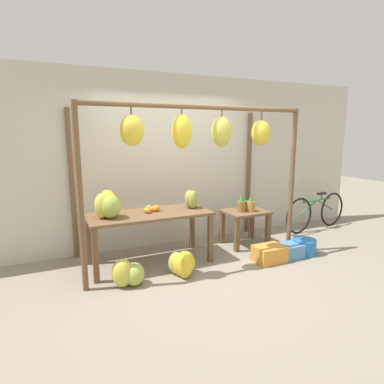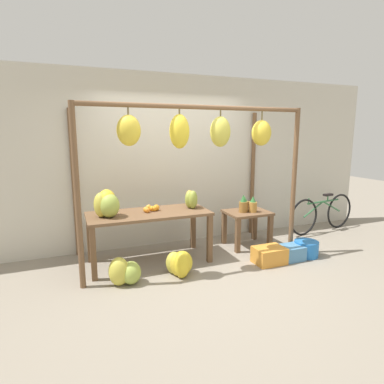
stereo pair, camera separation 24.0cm
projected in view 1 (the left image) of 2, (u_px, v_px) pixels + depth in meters
name	position (u px, v px, depth m)	size (l,w,h in m)	color
ground_plane	(207.00, 273.00, 4.32)	(20.00, 20.00, 0.00)	gray
shop_wall_back	(169.00, 161.00, 5.34)	(8.00, 0.08, 2.80)	beige
stall_awning	(196.00, 146.00, 4.32)	(3.16, 1.31, 2.21)	brown
display_table_main	(150.00, 220.00, 4.55)	(1.72, 0.74, 0.75)	brown
display_table_side	(245.00, 219.00, 5.35)	(0.70, 0.56, 0.59)	brown
banana_pile_on_table	(108.00, 205.00, 4.24)	(0.36, 0.40, 0.37)	yellow
orange_pile	(152.00, 209.00, 4.59)	(0.25, 0.23, 0.09)	orange
pineapple_cluster	(245.00, 204.00, 5.27)	(0.29, 0.22, 0.29)	olive
banana_pile_ground_left	(128.00, 273.00, 3.93)	(0.45, 0.34, 0.36)	#9EB247
banana_pile_ground_right	(182.00, 264.00, 4.22)	(0.41, 0.42, 0.36)	yellow
fruit_crate_white	(269.00, 254.00, 4.69)	(0.44, 0.33, 0.24)	orange
blue_bucket	(304.00, 246.00, 4.99)	(0.36, 0.36, 0.23)	blue
parked_bicycle	(316.00, 212.00, 6.22)	(1.66, 0.26, 0.72)	black
papaya_pile	(191.00, 199.00, 4.83)	(0.25, 0.33, 0.27)	gold
fruit_crate_purple	(288.00, 251.00, 4.83)	(0.39, 0.29, 0.21)	#4C84B2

